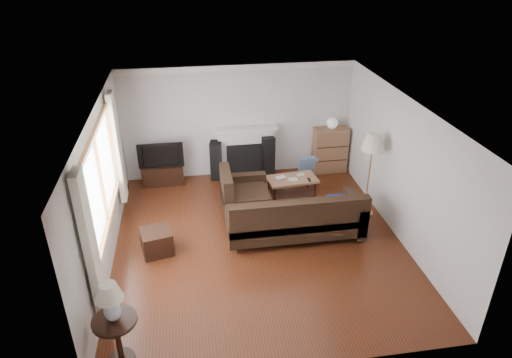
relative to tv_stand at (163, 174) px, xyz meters
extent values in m
cube|color=#4F2211|center=(1.72, -2.50, -0.22)|extent=(5.10, 5.60, 0.04)
cube|color=white|center=(1.72, -2.50, 2.28)|extent=(5.10, 5.60, 0.04)
cube|color=silver|center=(1.72, 0.25, 1.03)|extent=(5.00, 0.04, 2.50)
cube|color=silver|center=(1.72, -5.25, 1.03)|extent=(5.00, 0.04, 2.50)
cube|color=silver|center=(-0.78, -2.50, 1.03)|extent=(0.04, 5.50, 2.50)
cube|color=silver|center=(4.22, -2.50, 1.03)|extent=(0.04, 5.50, 2.50)
cube|color=#946336|center=(-0.73, -2.70, 1.33)|extent=(0.12, 2.74, 1.54)
cube|color=silver|center=(-0.68, -4.22, 1.18)|extent=(0.10, 0.35, 2.10)
cube|color=silver|center=(-0.68, -1.18, 1.18)|extent=(0.10, 0.35, 2.10)
cube|color=white|center=(1.87, 0.14, 0.35)|extent=(1.40, 0.26, 1.15)
cube|color=black|center=(0.00, 0.00, 0.00)|extent=(0.88, 0.40, 0.44)
imported|color=black|center=(0.00, 0.00, 0.50)|extent=(0.96, 0.13, 0.55)
cube|color=black|center=(1.18, 0.05, 0.22)|extent=(0.30, 0.33, 0.88)
cube|color=black|center=(2.33, 0.05, 0.25)|extent=(0.30, 0.34, 0.94)
cube|color=brown|center=(3.78, 0.03, 0.30)|extent=(0.76, 0.36, 1.04)
sphere|color=white|center=(3.78, 0.03, 0.94)|extent=(0.25, 0.25, 0.25)
cube|color=black|center=(2.38, -2.40, 0.20)|extent=(2.63, 1.92, 0.85)
cube|color=#9D684B|center=(2.67, -0.95, -0.02)|extent=(1.07, 0.66, 0.40)
cube|color=black|center=(-0.05, -2.52, -0.01)|extent=(0.59, 0.59, 0.42)
cube|color=#C58444|center=(3.92, -1.90, 0.62)|extent=(0.54, 0.54, 1.68)
cube|color=black|center=(-0.43, -4.77, 0.12)|extent=(0.55, 0.55, 0.69)
cube|color=silver|center=(-0.43, -4.77, 0.74)|extent=(0.33, 0.33, 0.54)
camera|label=1|loc=(0.63, -9.09, 4.55)|focal=32.00mm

